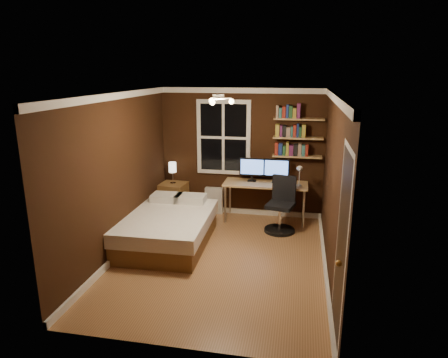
% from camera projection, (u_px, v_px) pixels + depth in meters
% --- Properties ---
extents(floor, '(4.20, 4.20, 0.00)m').
position_uv_depth(floor, '(220.00, 259.00, 6.17)').
color(floor, brown).
rests_on(floor, ground).
extents(wall_back, '(3.20, 0.04, 2.50)m').
position_uv_depth(wall_back, '(241.00, 153.00, 7.83)').
color(wall_back, black).
rests_on(wall_back, ground).
extents(wall_left, '(0.04, 4.20, 2.50)m').
position_uv_depth(wall_left, '(118.00, 176.00, 6.13)').
color(wall_left, black).
rests_on(wall_left, ground).
extents(wall_right, '(0.04, 4.20, 2.50)m').
position_uv_depth(wall_right, '(333.00, 187.00, 5.54)').
color(wall_right, black).
rests_on(wall_right, ground).
extents(ceiling, '(3.20, 4.20, 0.02)m').
position_uv_depth(ceiling, '(220.00, 94.00, 5.51)').
color(ceiling, white).
rests_on(ceiling, wall_back).
extents(window, '(1.06, 0.06, 1.46)m').
position_uv_depth(window, '(224.00, 137.00, 7.78)').
color(window, silver).
rests_on(window, wall_back).
extents(door, '(0.03, 0.82, 2.05)m').
position_uv_depth(door, '(340.00, 248.00, 4.14)').
color(door, black).
rests_on(door, ground).
extents(door_knob, '(0.06, 0.06, 0.06)m').
position_uv_depth(door_knob, '(339.00, 263.00, 3.87)').
color(door_knob, gold).
rests_on(door_knob, door).
extents(ceiling_fixture, '(0.44, 0.44, 0.18)m').
position_uv_depth(ceiling_fixture, '(218.00, 102.00, 5.44)').
color(ceiling_fixture, beige).
rests_on(ceiling_fixture, ceiling).
extents(bookshelf_lower, '(0.92, 0.22, 0.03)m').
position_uv_depth(bookshelf_lower, '(297.00, 156.00, 7.52)').
color(bookshelf_lower, tan).
rests_on(bookshelf_lower, wall_back).
extents(books_row_lower, '(0.54, 0.16, 0.23)m').
position_uv_depth(books_row_lower, '(297.00, 149.00, 7.48)').
color(books_row_lower, maroon).
rests_on(books_row_lower, bookshelf_lower).
extents(bookshelf_middle, '(0.92, 0.22, 0.03)m').
position_uv_depth(bookshelf_middle, '(298.00, 138.00, 7.42)').
color(bookshelf_middle, tan).
rests_on(bookshelf_middle, wall_back).
extents(books_row_middle, '(0.54, 0.16, 0.23)m').
position_uv_depth(books_row_middle, '(298.00, 131.00, 7.39)').
color(books_row_middle, navy).
rests_on(books_row_middle, bookshelf_middle).
extents(bookshelf_upper, '(0.92, 0.22, 0.03)m').
position_uv_depth(bookshelf_upper, '(299.00, 119.00, 7.33)').
color(bookshelf_upper, tan).
rests_on(bookshelf_upper, wall_back).
extents(books_row_upper, '(0.42, 0.16, 0.23)m').
position_uv_depth(books_row_upper, '(299.00, 112.00, 7.30)').
color(books_row_upper, '#22502A').
rests_on(books_row_upper, bookshelf_upper).
extents(bed, '(1.42, 1.94, 0.65)m').
position_uv_depth(bed, '(168.00, 228.00, 6.64)').
color(bed, brown).
rests_on(bed, ground).
extents(nightstand, '(0.54, 0.54, 0.62)m').
position_uv_depth(nightstand, '(174.00, 198.00, 8.08)').
color(nightstand, brown).
rests_on(nightstand, ground).
extents(bedside_lamp, '(0.15, 0.15, 0.44)m').
position_uv_depth(bedside_lamp, '(173.00, 173.00, 7.94)').
color(bedside_lamp, beige).
rests_on(bedside_lamp, nightstand).
extents(radiator, '(0.36, 0.12, 0.53)m').
position_uv_depth(radiator, '(214.00, 200.00, 8.09)').
color(radiator, silver).
rests_on(radiator, ground).
extents(desk, '(1.58, 0.59, 0.75)m').
position_uv_depth(desk, '(265.00, 186.00, 7.58)').
color(desk, tan).
rests_on(desk, ground).
extents(monitor_left, '(0.49, 0.12, 0.45)m').
position_uv_depth(monitor_left, '(252.00, 170.00, 7.63)').
color(monitor_left, black).
rests_on(monitor_left, desk).
extents(monitor_right, '(0.49, 0.12, 0.45)m').
position_uv_depth(monitor_right, '(276.00, 171.00, 7.54)').
color(monitor_right, black).
rests_on(monitor_right, desk).
extents(desk_lamp, '(0.14, 0.32, 0.44)m').
position_uv_depth(desk_lamp, '(299.00, 176.00, 7.23)').
color(desk_lamp, silver).
rests_on(desk_lamp, desk).
extents(office_chair, '(0.55, 0.55, 1.00)m').
position_uv_depth(office_chair, '(281.00, 211.00, 7.16)').
color(office_chair, black).
rests_on(office_chair, ground).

